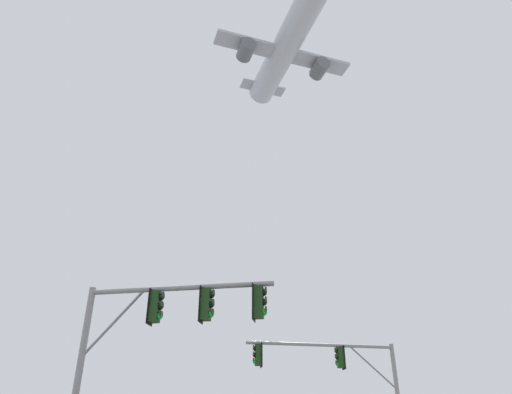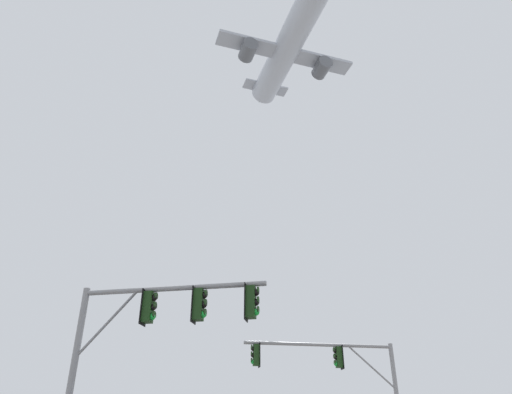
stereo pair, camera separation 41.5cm
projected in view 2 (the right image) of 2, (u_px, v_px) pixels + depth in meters
name	position (u px, v px, depth m)	size (l,w,h in m)	color
signal_pole_near	(152.00, 329.00, 13.42)	(5.64, 1.18, 5.80)	gray
signal_pole_far	(341.00, 372.00, 20.97)	(6.95, 1.47, 5.65)	gray
airplane	(287.00, 48.00, 61.58)	(18.38, 23.79, 6.61)	#B7BCC6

